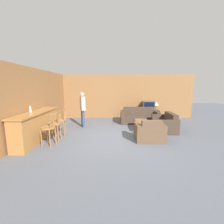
% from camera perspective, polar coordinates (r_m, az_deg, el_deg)
% --- Properties ---
extents(ground_plane, '(24.00, 24.00, 0.00)m').
position_cam_1_polar(ground_plane, '(5.68, 1.13, -9.89)').
color(ground_plane, '#565B66').
extents(wall_back, '(9.40, 0.08, 2.60)m').
position_cam_1_polar(wall_back, '(9.10, 0.95, 5.90)').
color(wall_back, olive).
rests_on(wall_back, ground_plane).
extents(wall_left, '(0.08, 8.73, 2.60)m').
position_cam_1_polar(wall_left, '(7.40, -23.81, 4.20)').
color(wall_left, olive).
rests_on(wall_left, ground_plane).
extents(bar_counter, '(0.55, 2.54, 1.03)m').
position_cam_1_polar(bar_counter, '(5.96, -26.63, -4.77)').
color(bar_counter, '#A87038').
rests_on(bar_counter, ground_plane).
extents(bar_chair_near, '(0.52, 0.52, 1.05)m').
position_cam_1_polar(bar_chair_near, '(5.20, -23.04, -6.10)').
color(bar_chair_near, '#996638').
rests_on(bar_chair_near, ground_plane).
extents(bar_chair_mid, '(0.46, 0.46, 1.05)m').
position_cam_1_polar(bar_chair_mid, '(5.68, -20.89, -4.67)').
color(bar_chair_mid, '#996638').
rests_on(bar_chair_mid, ground_plane).
extents(bar_chair_far, '(0.50, 0.50, 1.05)m').
position_cam_1_polar(bar_chair_far, '(6.21, -18.95, -3.37)').
color(bar_chair_far, '#996638').
rests_on(bar_chair_far, ground_plane).
extents(couch_far, '(1.95, 0.85, 0.81)m').
position_cam_1_polar(couch_far, '(8.03, 10.35, -2.06)').
color(couch_far, '#423328').
rests_on(couch_far, ground_plane).
extents(armchair_near, '(0.99, 0.81, 0.79)m').
position_cam_1_polar(armchair_near, '(5.51, 14.11, -7.63)').
color(armchair_near, brown).
rests_on(armchair_near, ground_plane).
extents(loveseat_right, '(0.78, 1.36, 0.78)m').
position_cam_1_polar(loveseat_right, '(6.93, 19.59, -4.38)').
color(loveseat_right, '#423328').
rests_on(loveseat_right, ground_plane).
extents(coffee_table, '(0.54, 1.04, 0.41)m').
position_cam_1_polar(coffee_table, '(6.69, 11.38, -3.91)').
color(coffee_table, brown).
rests_on(coffee_table, ground_plane).
extents(tv_unit, '(1.23, 0.55, 0.53)m').
position_cam_1_polar(tv_unit, '(9.10, 13.53, -0.95)').
color(tv_unit, '#2D2319').
rests_on(tv_unit, ground_plane).
extents(tv, '(0.66, 0.47, 0.54)m').
position_cam_1_polar(tv, '(9.02, 13.67, 2.37)').
color(tv, '#4C4C4C').
rests_on(tv, tv_unit).
extents(bottle, '(0.06, 0.06, 0.26)m').
position_cam_1_polar(bottle, '(5.76, -28.68, 0.98)').
color(bottle, silver).
rests_on(bottle, bar_counter).
extents(book_on_table, '(0.21, 0.21, 0.02)m').
position_cam_1_polar(book_on_table, '(6.81, 12.00, -3.05)').
color(book_on_table, maroon).
rests_on(book_on_table, coffee_table).
extents(table_lamp, '(0.29, 0.29, 0.51)m').
position_cam_1_polar(table_lamp, '(9.12, 16.45, 3.06)').
color(table_lamp, brown).
rests_on(table_lamp, tv_unit).
extents(person_by_window, '(0.32, 0.48, 1.64)m').
position_cam_1_polar(person_by_window, '(7.12, -11.16, 1.66)').
color(person_by_window, '#384260').
rests_on(person_by_window, ground_plane).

